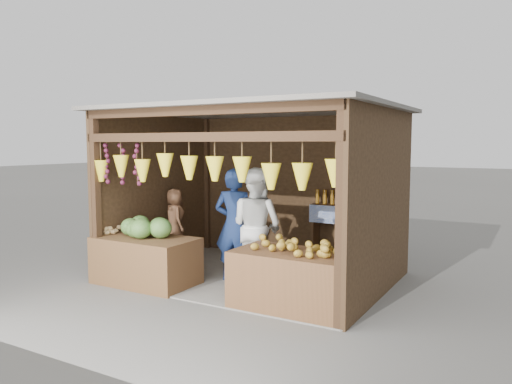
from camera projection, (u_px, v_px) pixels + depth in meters
The scene contains 12 objects.
ground at pixel (255, 277), 7.90m from camera, with size 80.00×80.00×0.00m, color #514F49.
stall_structure at pixel (252, 173), 7.72m from camera, with size 4.30×3.30×2.66m.
back_shelf at pixel (347, 217), 8.41m from camera, with size 1.25×0.32×1.32m.
counter_left at pixel (146, 261), 7.52m from camera, with size 1.54×0.85×0.71m, color #4C2F19.
counter_right at pixel (296, 281), 6.35m from camera, with size 1.61×0.85×0.74m, color #4C3119.
stool at pixel (175, 257), 8.66m from camera, with size 0.33×0.33×0.31m, color black.
man_standing at pixel (235, 225), 7.59m from camera, with size 0.64×0.42×1.75m, color #132249.
woman_standing at pixel (257, 226), 7.48m from camera, with size 0.86×0.67×1.76m, color silver.
vendor_seated at pixel (175, 218), 8.59m from camera, with size 0.50×0.33×1.03m, color brown.
melon_pile at pixel (144, 227), 7.52m from camera, with size 1.00×0.50×0.32m, color #1B4813, non-canonical shape.
tanfruit_pile at pixel (111, 230), 7.78m from camera, with size 0.34×0.40×0.13m, color #997446, non-canonical shape.
mango_pile at pixel (298, 244), 6.31m from camera, with size 1.40×0.64×0.22m, color #C8621A, non-canonical shape.
Camera 1 is at (3.85, -6.70, 2.12)m, focal length 35.00 mm.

